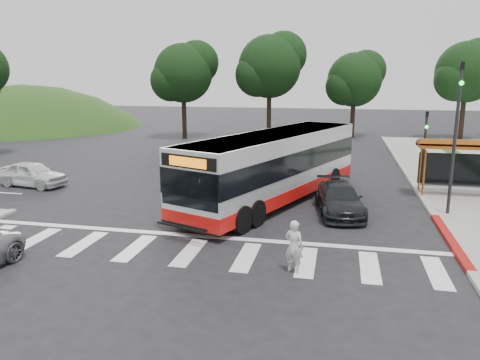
# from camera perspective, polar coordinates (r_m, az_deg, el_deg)

# --- Properties ---
(ground) EXTENTS (140.00, 140.00, 0.00)m
(ground) POSITION_cam_1_polar(r_m,az_deg,el_deg) (20.89, -1.90, -3.93)
(ground) COLOR black
(ground) RESTS_ON ground
(sidewalk_east) EXTENTS (4.00, 40.00, 0.12)m
(sidewalk_east) POSITION_cam_1_polar(r_m,az_deg,el_deg) (28.71, 24.15, -0.35)
(sidewalk_east) COLOR gray
(sidewalk_east) RESTS_ON ground
(curb_east) EXTENTS (0.30, 40.00, 0.15)m
(curb_east) POSITION_cam_1_polar(r_m,az_deg,el_deg) (28.35, 20.20, -0.14)
(curb_east) COLOR #9E9991
(curb_east) RESTS_ON ground
(curb_east_red) EXTENTS (0.32, 6.00, 0.15)m
(curb_east_red) POSITION_cam_1_polar(r_m,az_deg,el_deg) (18.84, 24.25, -6.69)
(curb_east_red) COLOR maroon
(curb_east_red) RESTS_ON ground
(hillside_nw) EXTENTS (44.00, 44.00, 10.00)m
(hillside_nw) POSITION_cam_1_polar(r_m,az_deg,el_deg) (61.96, -24.61, 5.93)
(hillside_nw) COLOR #153A12
(hillside_nw) RESTS_ON ground
(crosswalk_ladder) EXTENTS (18.00, 2.60, 0.01)m
(crosswalk_ladder) POSITION_cam_1_polar(r_m,az_deg,el_deg) (16.35, -6.20, -8.76)
(crosswalk_ladder) COLOR silver
(crosswalk_ladder) RESTS_ON ground
(bus_shelter) EXTENTS (4.20, 1.60, 2.86)m
(bus_shelter) POSITION_cam_1_polar(r_m,az_deg,el_deg) (25.49, 25.46, 3.27)
(bus_shelter) COLOR #A1531A
(bus_shelter) RESTS_ON sidewalk_east
(traffic_signal_ne_tall) EXTENTS (0.18, 0.37, 6.50)m
(traffic_signal_ne_tall) POSITION_cam_1_polar(r_m,az_deg,el_deg) (21.55, 24.85, 5.94)
(traffic_signal_ne_tall) COLOR black
(traffic_signal_ne_tall) RESTS_ON ground
(traffic_signal_ne_short) EXTENTS (0.18, 0.37, 4.00)m
(traffic_signal_ne_short) POSITION_cam_1_polar(r_m,az_deg,el_deg) (28.52, 21.63, 4.73)
(traffic_signal_ne_short) COLOR black
(traffic_signal_ne_short) RESTS_ON ground
(tree_ne_a) EXTENTS (6.16, 5.74, 9.30)m
(tree_ne_a) POSITION_cam_1_polar(r_m,az_deg,el_deg) (48.80, 25.99, 11.87)
(tree_ne_a) COLOR black
(tree_ne_a) RESTS_ON parking_lot
(tree_north_a) EXTENTS (6.60, 6.15, 10.17)m
(tree_north_a) POSITION_cam_1_polar(r_m,az_deg,el_deg) (46.02, 3.74, 13.77)
(tree_north_a) COLOR black
(tree_north_a) RESTS_ON ground
(tree_north_b) EXTENTS (5.72, 5.33, 8.43)m
(tree_north_b) POSITION_cam_1_polar(r_m,az_deg,el_deg) (47.51, 13.87, 11.88)
(tree_north_b) COLOR black
(tree_north_b) RESTS_ON ground
(tree_north_c) EXTENTS (6.16, 5.74, 9.30)m
(tree_north_c) POSITION_cam_1_polar(r_m,az_deg,el_deg) (45.95, -6.84, 12.92)
(tree_north_c) COLOR black
(tree_north_c) RESTS_ON ground
(transit_bus) EXTENTS (7.27, 12.90, 3.30)m
(transit_bus) POSITION_cam_1_polar(r_m,az_deg,el_deg) (22.39, 4.28, 1.50)
(transit_bus) COLOR silver
(transit_bus) RESTS_ON ground
(pedestrian) EXTENTS (0.70, 0.57, 1.67)m
(pedestrian) POSITION_cam_1_polar(r_m,az_deg,el_deg) (14.54, 6.60, -8.05)
(pedestrian) COLOR silver
(pedestrian) RESTS_ON ground
(dark_sedan) EXTENTS (2.51, 4.73, 1.31)m
(dark_sedan) POSITION_cam_1_polar(r_m,az_deg,el_deg) (20.97, 12.02, -2.30)
(dark_sedan) COLOR black
(dark_sedan) RESTS_ON ground
(west_car_white) EXTENTS (4.20, 2.25, 1.36)m
(west_car_white) POSITION_cam_1_polar(r_m,az_deg,el_deg) (28.05, -24.04, 0.67)
(west_car_white) COLOR silver
(west_car_white) RESTS_ON ground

